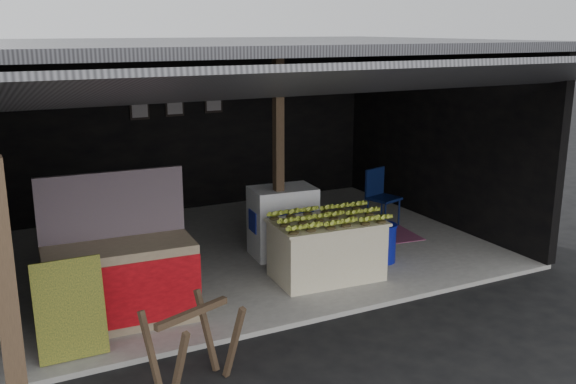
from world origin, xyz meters
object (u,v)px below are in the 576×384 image
neighbor_stall (121,280)px  water_barrel (383,244)px  plastic_chair (379,192)px  sawhorse (193,339)px  banana_table (327,249)px  white_crate (283,221)px

neighbor_stall → water_barrel: size_ratio=3.20×
plastic_chair → neighbor_stall: bearing=-175.9°
neighbor_stall → sawhorse: neighbor_stall is taller
banana_table → plastic_chair: 2.51m
white_crate → neighbor_stall: bearing=-150.9°
sawhorse → plastic_chair: size_ratio=0.95×
plastic_chair → water_barrel: bearing=-139.2°
white_crate → neighbor_stall: (-2.51, -1.14, -0.00)m
white_crate → plastic_chair: 2.11m
white_crate → sawhorse: size_ratio=1.11×
sawhorse → plastic_chair: plastic_chair is taller
plastic_chair → banana_table: bearing=-156.6°
banana_table → water_barrel: size_ratio=2.85×
white_crate → sawhorse: white_crate is taller
banana_table → water_barrel: bearing=12.8°
water_barrel → plastic_chair: 1.75m
neighbor_stall → plastic_chair: neighbor_stall is taller
neighbor_stall → sawhorse: (0.29, -1.55, -0.06)m
water_barrel → neighbor_stall: bearing=-175.9°
water_barrel → plastic_chair: (0.93, 1.45, 0.29)m
banana_table → sawhorse: size_ratio=1.64×
neighbor_stall → water_barrel: neighbor_stall is taller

